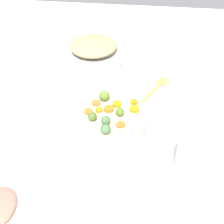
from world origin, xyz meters
The scene contains 19 objects.
tabletop centered at (0.00, 0.00, 0.01)m, with size 2.40×2.40×0.02m, color white.
serving_bowl_carrots centered at (-0.01, 0.00, 0.06)m, with size 0.25×0.25×0.08m, color #C2B49A.
metal_pot centered at (0.38, 0.13, 0.07)m, with size 0.24×0.24×0.10m, color #B3BEBF.
stuffing_mound centered at (0.38, 0.13, 0.15)m, with size 0.20×0.20×0.06m, color tan.
carrot_slice_0 centered at (0.04, 0.06, 0.11)m, with size 0.03×0.03×0.01m, color orange.
carrot_slice_1 centered at (0.06, -0.07, 0.11)m, with size 0.03×0.03×0.01m, color orange.
carrot_slice_2 centered at (0.01, 0.01, 0.11)m, with size 0.03×0.03×0.01m, color orange.
carrot_slice_3 centered at (-0.07, -0.04, 0.11)m, with size 0.03×0.03×0.01m, color orange.
carrot_slice_4 centered at (0.04, -0.01, 0.11)m, with size 0.03×0.03×0.01m, color orange.
carrot_slice_5 centered at (0.02, -0.08, 0.11)m, with size 0.03×0.03×0.01m, color orange.
carrot_slice_6 centered at (-0.01, 0.08, 0.11)m, with size 0.03×0.03×0.01m, color orange.
carrot_slice_7 centered at (0.00, 0.05, 0.11)m, with size 0.02×0.02×0.01m, color orange.
brussels_sprout_0 centered at (-0.06, 0.01, 0.12)m, with size 0.03×0.03×0.03m, color #49733D.
brussels_sprout_1 centered at (-0.01, -0.03, 0.12)m, with size 0.03×0.03×0.03m, color #557A24.
brussels_sprout_2 centered at (-0.11, 0.01, 0.12)m, with size 0.03×0.03×0.03m, color #4A7241.
brussels_sprout_3 centered at (-0.05, 0.06, 0.12)m, with size 0.03×0.03×0.03m, color #4E6B29.
brussels_sprout_4 centered at (0.07, 0.04, 0.12)m, with size 0.04×0.04×0.04m, color olive.
wooden_spoon centered at (0.28, -0.16, 0.03)m, with size 0.24×0.14×0.01m.
casserole_dish centered at (-0.17, -0.32, 0.08)m, with size 0.21×0.21×0.12m, color white.
Camera 1 is at (-0.83, -0.10, 0.80)m, focal length 50.35 mm.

